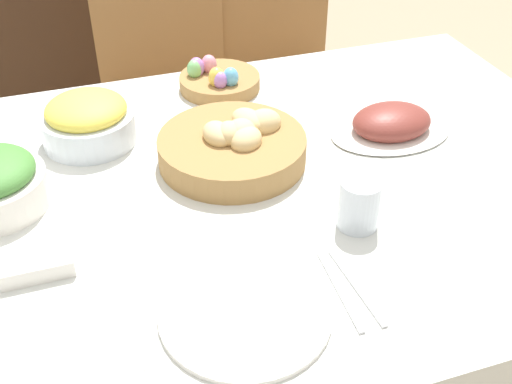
% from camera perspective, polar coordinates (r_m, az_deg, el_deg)
% --- Properties ---
extents(dining_table, '(1.62, 1.09, 0.74)m').
position_cam_1_polar(dining_table, '(1.54, -1.07, -10.58)').
color(dining_table, silver).
rests_on(dining_table, ground).
extents(chair_far_center, '(0.46, 0.46, 0.97)m').
position_cam_1_polar(chair_far_center, '(2.14, -7.95, 8.98)').
color(chair_far_center, olive).
rests_on(chair_far_center, ground).
extents(chair_far_right, '(0.44, 0.44, 0.97)m').
position_cam_1_polar(chair_far_right, '(2.24, 2.48, 10.59)').
color(chair_far_right, olive).
rests_on(chair_far_right, ground).
extents(sideboard, '(1.35, 0.44, 0.96)m').
position_cam_1_polar(sideboard, '(2.88, -13.78, 14.83)').
color(sideboard, '#3D2616').
rests_on(sideboard, ground).
extents(bread_basket, '(0.31, 0.31, 0.10)m').
position_cam_1_polar(bread_basket, '(1.35, -1.95, 4.15)').
color(bread_basket, '#9E7542').
rests_on(bread_basket, dining_table).
extents(egg_basket, '(0.20, 0.20, 0.08)m').
position_cam_1_polar(egg_basket, '(1.64, -3.42, 9.93)').
color(egg_basket, '#9E7542').
rests_on(egg_basket, dining_table).
extents(ham_platter, '(0.28, 0.20, 0.07)m').
position_cam_1_polar(ham_platter, '(1.48, 11.94, 5.95)').
color(ham_platter, silver).
rests_on(ham_platter, dining_table).
extents(pineapple_bowl, '(0.21, 0.21, 0.11)m').
position_cam_1_polar(pineapple_bowl, '(1.46, -14.73, 6.19)').
color(pineapple_bowl, silver).
rests_on(pineapple_bowl, dining_table).
extents(dinner_plate, '(0.28, 0.28, 0.01)m').
position_cam_1_polar(dinner_plate, '(1.03, -0.96, -10.68)').
color(dinner_plate, silver).
rests_on(dinner_plate, dining_table).
extents(fork, '(0.02, 0.19, 0.00)m').
position_cam_1_polar(fork, '(1.01, -10.02, -12.76)').
color(fork, silver).
rests_on(fork, dining_table).
extents(knife, '(0.02, 0.19, 0.00)m').
position_cam_1_polar(knife, '(1.08, 7.45, -8.67)').
color(knife, silver).
rests_on(knife, dining_table).
extents(spoon, '(0.02, 0.19, 0.00)m').
position_cam_1_polar(spoon, '(1.09, 8.90, -8.29)').
color(spoon, silver).
rests_on(spoon, dining_table).
extents(drinking_cup, '(0.08, 0.08, 0.10)m').
position_cam_1_polar(drinking_cup, '(1.18, 9.15, -1.02)').
color(drinking_cup, silver).
rests_on(drinking_cup, dining_table).
extents(butter_dish, '(0.12, 0.08, 0.03)m').
position_cam_1_polar(butter_dish, '(1.16, -18.92, -5.99)').
color(butter_dish, silver).
rests_on(butter_dish, dining_table).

